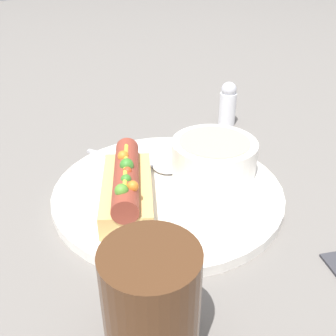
% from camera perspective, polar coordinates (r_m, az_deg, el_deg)
% --- Properties ---
extents(ground_plane, '(4.00, 4.00, 0.00)m').
position_cam_1_polar(ground_plane, '(0.52, 0.00, -4.07)').
color(ground_plane, slate).
extents(dinner_plate, '(0.30, 0.30, 0.01)m').
position_cam_1_polar(dinner_plate, '(0.51, 0.00, -3.46)').
color(dinner_plate, white).
rests_on(dinner_plate, ground_plane).
extents(hot_dog, '(0.15, 0.12, 0.06)m').
position_cam_1_polar(hot_dog, '(0.47, -5.72, -2.88)').
color(hot_dog, '#DBAD60').
rests_on(hot_dog, dinner_plate).
extents(soup_bowl, '(0.12, 0.12, 0.05)m').
position_cam_1_polar(soup_bowl, '(0.53, 6.74, 1.78)').
color(soup_bowl, silver).
rests_on(soup_bowl, dinner_plate).
extents(spoon, '(0.14, 0.09, 0.01)m').
position_cam_1_polar(spoon, '(0.55, -2.05, 0.30)').
color(spoon, '#B7B7BC').
rests_on(spoon, dinner_plate).
extents(drinking_glass, '(0.07, 0.07, 0.11)m').
position_cam_1_polar(drinking_glass, '(0.31, -2.43, -19.50)').
color(drinking_glass, '#4C2D19').
rests_on(drinking_glass, ground_plane).
extents(salt_shaker, '(0.03, 0.03, 0.08)m').
position_cam_1_polar(salt_shaker, '(0.71, 8.67, 9.20)').
color(salt_shaker, silver).
rests_on(salt_shaker, ground_plane).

